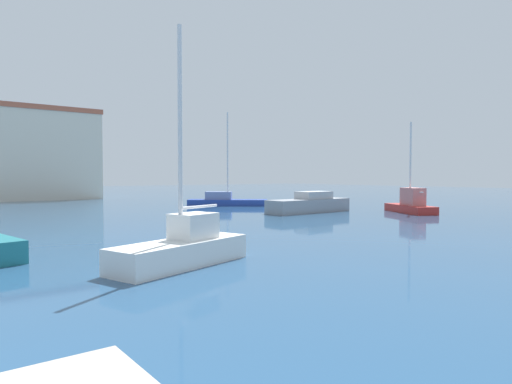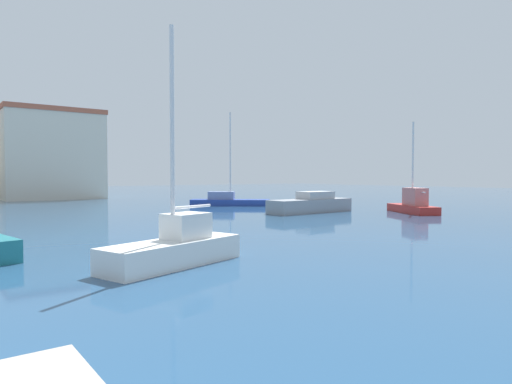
# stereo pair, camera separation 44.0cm
# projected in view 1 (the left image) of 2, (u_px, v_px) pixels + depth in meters

# --- Properties ---
(water) EXTENTS (160.00, 160.00, 0.00)m
(water) POSITION_uv_depth(u_px,v_px,m) (187.00, 216.00, 27.30)
(water) COLOR navy
(water) RESTS_ON ground
(sailboat_white_inner_mooring) EXTENTS (4.48, 2.56, 6.57)m
(sailboat_white_inner_mooring) POSITION_uv_depth(u_px,v_px,m) (183.00, 246.00, 12.35)
(sailboat_white_inner_mooring) COLOR white
(sailboat_white_inner_mooring) RESTS_ON water
(sailboat_red_far_left) EXTENTS (3.38, 4.68, 6.06)m
(sailboat_red_far_left) POSITION_uv_depth(u_px,v_px,m) (411.00, 204.00, 29.85)
(sailboat_red_far_left) COLOR #B22823
(sailboat_red_far_left) RESTS_ON water
(sailboat_blue_behind_lamppost) EXTENTS (6.06, 5.47, 7.70)m
(sailboat_blue_behind_lamppost) POSITION_uv_depth(u_px,v_px,m) (226.00, 200.00, 36.97)
(sailboat_blue_behind_lamppost) COLOR #233D93
(sailboat_blue_behind_lamppost) RESTS_ON water
(motorboat_grey_near_pier) EXTENTS (6.42, 1.96, 1.41)m
(motorboat_grey_near_pier) POSITION_uv_depth(u_px,v_px,m) (309.00, 204.00, 30.17)
(motorboat_grey_near_pier) COLOR gray
(motorboat_grey_near_pier) RESTS_ON water
(waterfront_apartments) EXTENTS (9.83, 9.02, 9.46)m
(waterfront_apartments) POSITION_uv_depth(u_px,v_px,m) (44.00, 155.00, 47.95)
(waterfront_apartments) COLOR beige
(waterfront_apartments) RESTS_ON ground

